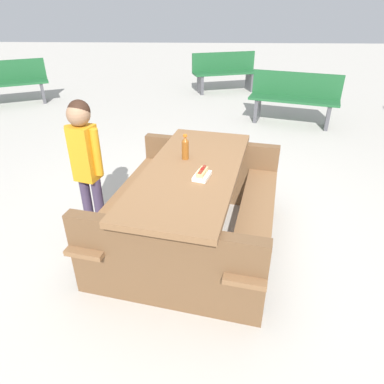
{
  "coord_description": "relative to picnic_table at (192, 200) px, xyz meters",
  "views": [
    {
      "loc": [
        2.59,
        0.09,
        2.01
      ],
      "look_at": [
        0.0,
        0.0,
        0.52
      ],
      "focal_mm": 32.53,
      "sensor_mm": 36.0,
      "label": 1
    }
  ],
  "objects": [
    {
      "name": "park_bench_near",
      "position": [
        -3.47,
        1.64,
        0.0
      ],
      "size": [
        0.84,
        1.55,
        0.85
      ],
      "color": "#1E592D",
      "rests_on": "ground"
    },
    {
      "name": "park_bench_far",
      "position": [
        -4.49,
        -3.88,
        0.0
      ],
      "size": [
        1.01,
        1.52,
        0.85
      ],
      "color": "#1E592D",
      "rests_on": "ground"
    },
    {
      "name": "child_in_coat",
      "position": [
        -0.13,
        -0.92,
        0.37
      ],
      "size": [
        0.23,
        0.3,
        1.27
      ],
      "color": "#3F334C",
      "rests_on": "ground"
    },
    {
      "name": "ground_plane",
      "position": [
        0.0,
        0.0,
        -0.44
      ],
      "size": [
        30.0,
        30.0,
        0.0
      ],
      "primitive_type": "plane",
      "color": "#B7B2A8",
      "rests_on": "ground"
    },
    {
      "name": "hotdog_tray",
      "position": [
        0.16,
        0.08,
        0.34
      ],
      "size": [
        0.2,
        0.16,
        0.08
      ],
      "color": "white",
      "rests_on": "picnic_table"
    },
    {
      "name": "picnic_table",
      "position": [
        0.0,
        0.0,
        0.0
      ],
      "size": [
        2.05,
        1.75,
        0.75
      ],
      "color": "brown",
      "rests_on": "ground"
    },
    {
      "name": "park_bench_mid",
      "position": [
        -5.75,
        0.56,
        0.0
      ],
      "size": [
        0.81,
        1.55,
        0.85
      ],
      "color": "#1E592D",
      "rests_on": "ground"
    },
    {
      "name": "soda_bottle",
      "position": [
        -0.19,
        -0.06,
        0.41
      ],
      "size": [
        0.06,
        0.06,
        0.22
      ],
      "color": "brown",
      "rests_on": "picnic_table"
    }
  ]
}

